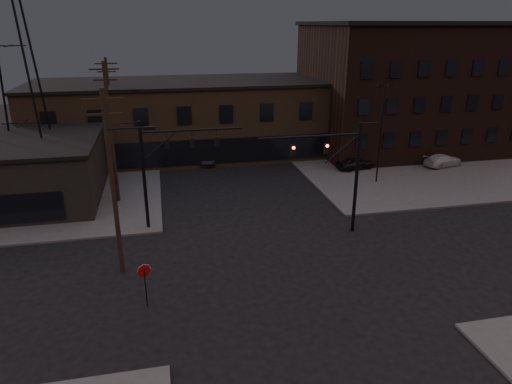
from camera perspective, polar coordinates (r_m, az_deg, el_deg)
The scene contains 17 objects.
ground at distance 28.22m, azimuth 3.29°, elevation -9.86°, with size 140.00×140.00×0.00m, color black.
sidewalk_ne at distance 55.57m, azimuth 19.50°, elevation 4.44°, with size 30.00×30.00×0.15m, color #474744.
sidewalk_nw at distance 50.02m, azimuth -29.37°, elevation 1.27°, with size 30.00×30.00×0.15m, color #474744.
building_row at distance 52.90m, azimuth -4.69°, elevation 9.16°, with size 40.00×12.00×8.00m, color #4F3D2A.
building_right at distance 57.63m, azimuth 18.27°, elevation 12.18°, with size 22.00×16.00×14.00m, color black.
traffic_signal_near at distance 31.82m, azimuth 10.68°, elevation 3.08°, with size 7.12×0.24×8.00m.
traffic_signal_far at distance 32.78m, azimuth -11.72°, elevation 3.67°, with size 7.12×0.24×8.00m.
stop_sign at distance 24.81m, azimuth -13.76°, elevation -10.11°, with size 0.72×0.33×2.48m.
utility_pole_near at distance 26.94m, azimuth -17.39°, elevation 1.42°, with size 3.70×0.28×11.00m.
utility_pole_mid at distance 38.52m, azimuth -17.58°, elevation 7.32°, with size 3.70×0.28×11.50m.
utility_pole_far at distance 50.42m, azimuth -17.69°, elevation 9.80°, with size 2.20×0.28×11.00m.
transmission_tower at distance 43.03m, azimuth -28.52°, elevation 15.76°, with size 7.00×7.00×25.00m, color black, non-canonical shape.
lot_light_a at distance 43.20m, azimuth 15.42°, elevation 8.03°, with size 1.50×0.28×9.14m.
lot_light_b at distance 50.38m, azimuth 19.01°, elevation 9.33°, with size 1.50×0.28×9.14m.
parked_car_lot_a at distance 47.71m, azimuth 12.28°, elevation 3.60°, with size 1.59×3.94×1.34m, color black.
parked_car_lot_b at distance 51.46m, azimuth 22.35°, elevation 3.69°, with size 1.78×4.37×1.27m, color #BBBBBD.
car_crossing at distance 49.46m, azimuth -6.25°, elevation 4.42°, with size 1.53×4.38×1.44m, color black.
Camera 1 is at (-6.66, -23.48, 14.17)m, focal length 32.00 mm.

